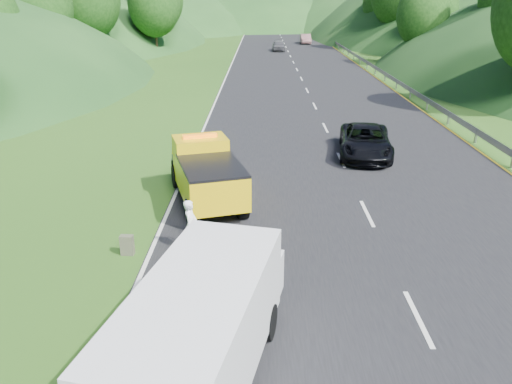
{
  "coord_description": "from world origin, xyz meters",
  "views": [
    {
      "loc": [
        -0.69,
        -11.76,
        7.02
      ],
      "look_at": [
        -0.82,
        2.74,
        1.3
      ],
      "focal_mm": 35.0,
      "sensor_mm": 36.0,
      "label": 1
    }
  ],
  "objects_px": {
    "tow_truck": "(206,172)",
    "suitcase": "(127,245)",
    "white_van": "(202,327)",
    "passing_suv": "(364,156)",
    "woman": "(192,250)",
    "child": "(213,260)"
  },
  "relations": [
    {
      "from": "tow_truck",
      "to": "suitcase",
      "type": "height_order",
      "value": "tow_truck"
    },
    {
      "from": "white_van",
      "to": "passing_suv",
      "type": "distance_m",
      "value": 16.04
    },
    {
      "from": "white_van",
      "to": "woman",
      "type": "height_order",
      "value": "white_van"
    },
    {
      "from": "tow_truck",
      "to": "suitcase",
      "type": "bearing_deg",
      "value": -131.49
    },
    {
      "from": "white_van",
      "to": "woman",
      "type": "distance_m",
      "value": 5.63
    },
    {
      "from": "child",
      "to": "passing_suv",
      "type": "distance_m",
      "value": 11.79
    },
    {
      "from": "woman",
      "to": "suitcase",
      "type": "relative_size",
      "value": 2.6
    },
    {
      "from": "tow_truck",
      "to": "white_van",
      "type": "xyz_separation_m",
      "value": [
        0.88,
        -9.22,
        0.18
      ]
    },
    {
      "from": "child",
      "to": "woman",
      "type": "bearing_deg",
      "value": 149.93
    },
    {
      "from": "woman",
      "to": "child",
      "type": "xyz_separation_m",
      "value": [
        0.67,
        -0.58,
        0.0
      ]
    },
    {
      "from": "passing_suv",
      "to": "tow_truck",
      "type": "bearing_deg",
      "value": -132.55
    },
    {
      "from": "tow_truck",
      "to": "white_van",
      "type": "distance_m",
      "value": 9.26
    },
    {
      "from": "woman",
      "to": "suitcase",
      "type": "height_order",
      "value": "woman"
    },
    {
      "from": "white_van",
      "to": "passing_suv",
      "type": "relative_size",
      "value": 1.37
    },
    {
      "from": "white_van",
      "to": "suitcase",
      "type": "distance_m",
      "value": 5.9
    },
    {
      "from": "white_van",
      "to": "suitcase",
      "type": "relative_size",
      "value": 11.29
    },
    {
      "from": "tow_truck",
      "to": "woman",
      "type": "bearing_deg",
      "value": -107.63
    },
    {
      "from": "white_van",
      "to": "child",
      "type": "height_order",
      "value": "white_van"
    },
    {
      "from": "suitcase",
      "to": "child",
      "type": "bearing_deg",
      "value": -6.87
    },
    {
      "from": "tow_truck",
      "to": "white_van",
      "type": "relative_size",
      "value": 0.82
    },
    {
      "from": "white_van",
      "to": "child",
      "type": "distance_m",
      "value": 4.99
    },
    {
      "from": "woman",
      "to": "child",
      "type": "bearing_deg",
      "value": -124.71
    }
  ]
}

